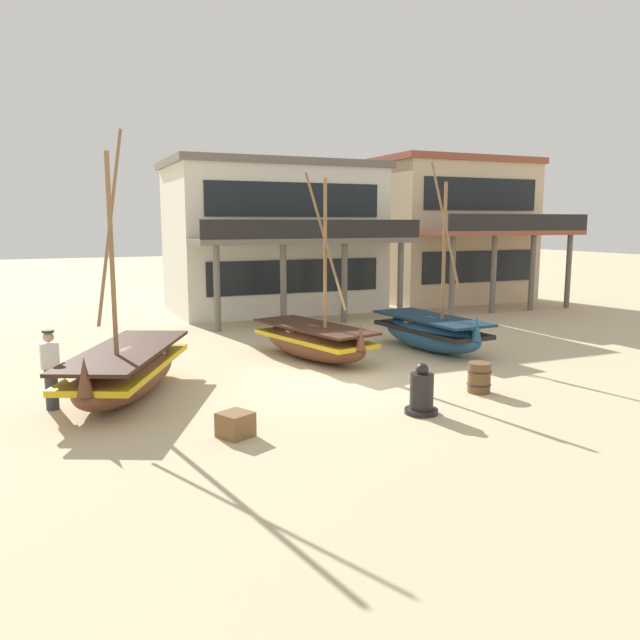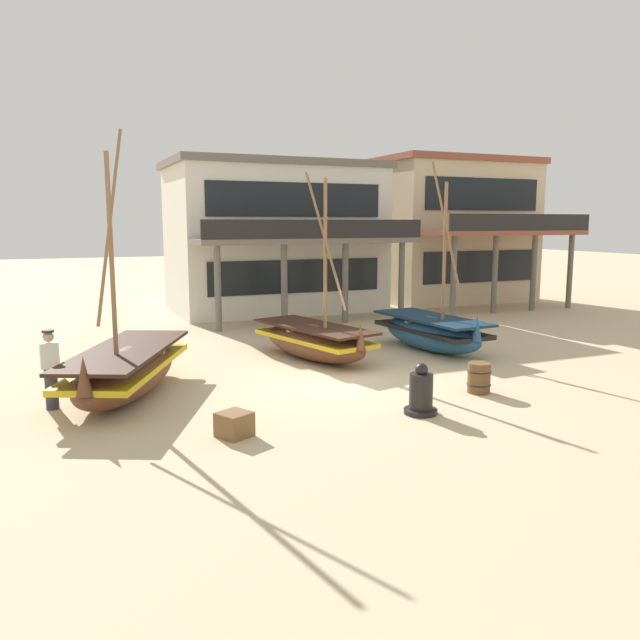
{
  "view_description": "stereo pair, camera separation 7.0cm",
  "coord_description": "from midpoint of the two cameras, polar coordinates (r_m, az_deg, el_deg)",
  "views": [
    {
      "loc": [
        -6.42,
        -13.59,
        3.89
      ],
      "look_at": [
        0.0,
        1.0,
        1.4
      ],
      "focal_mm": 35.31,
      "sensor_mm": 36.0,
      "label": 1
    },
    {
      "loc": [
        -6.36,
        -13.62,
        3.89
      ],
      "look_at": [
        0.0,
        1.0,
        1.4
      ],
      "focal_mm": 35.31,
      "sensor_mm": 36.0,
      "label": 2
    }
  ],
  "objects": [
    {
      "name": "fisherman_by_hull",
      "position": [
        14.27,
        -23.36,
        -4.22
      ],
      "size": [
        0.38,
        0.26,
        1.68
      ],
      "color": "#33333D",
      "rests_on": "ground"
    },
    {
      "name": "wooden_barrel",
      "position": [
        14.96,
        14.09,
        -5.08
      ],
      "size": [
        0.56,
        0.56,
        0.7
      ],
      "color": "brown",
      "rests_on": "ground"
    },
    {
      "name": "capstan_winch",
      "position": [
        13.09,
        9.04,
        -6.6
      ],
      "size": [
        0.69,
        0.69,
        1.06
      ],
      "color": "black",
      "rests_on": "ground"
    },
    {
      "name": "fishing_boat_far_right",
      "position": [
        19.49,
        9.93,
        -1.02
      ],
      "size": [
        1.86,
        4.31,
        5.64
      ],
      "color": "#23517A",
      "rests_on": "ground"
    },
    {
      "name": "ground_plane",
      "position": [
        15.52,
        1.36,
        -5.64
      ],
      "size": [
        120.0,
        120.0,
        0.0
      ],
      "primitive_type": "plane",
      "color": "#CCB78E"
    },
    {
      "name": "fishing_boat_near_left",
      "position": [
        14.81,
        -17.23,
        -4.32
      ],
      "size": [
        3.54,
        5.12,
        5.89
      ],
      "color": "brown",
      "rests_on": "ground"
    },
    {
      "name": "cargo_crate",
      "position": [
        11.75,
        -7.84,
        -9.37
      ],
      "size": [
        0.73,
        0.73,
        0.45
      ],
      "primitive_type": "cube",
      "rotation": [
        0.0,
        0.0,
        0.46
      ],
      "color": "brown",
      "rests_on": "ground"
    },
    {
      "name": "harbor_building_annex",
      "position": [
        32.39,
        11.51,
        7.98
      ],
      "size": [
        7.71,
        8.05,
        6.95
      ],
      "color": "beige",
      "rests_on": "ground"
    },
    {
      "name": "fishing_boat_centre_large",
      "position": [
        17.91,
        -0.65,
        -1.84
      ],
      "size": [
        2.42,
        4.43,
        5.26
      ],
      "color": "brown",
      "rests_on": "ground"
    },
    {
      "name": "harbor_building_main",
      "position": [
        28.05,
        -4.26,
        7.52
      ],
      "size": [
        9.19,
        7.69,
        6.46
      ],
      "color": "silver",
      "rests_on": "ground"
    }
  ]
}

